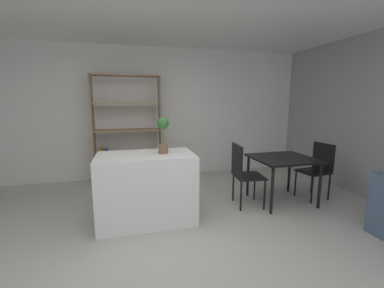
{
  "coord_description": "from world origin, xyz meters",
  "views": [
    {
      "loc": [
        -0.45,
        -2.59,
        1.62
      ],
      "look_at": [
        0.29,
        0.27,
        1.11
      ],
      "focal_mm": 23.47,
      "sensor_mm": 36.0,
      "label": 1
    }
  ],
  "objects_px": {
    "potted_plant_on_island": "(163,132)",
    "open_bookshelf": "(125,135)",
    "dining_chair_island_side": "(243,170)",
    "dining_table": "(283,163)",
    "dining_chair_window_side": "(318,166)",
    "kitchen_island": "(147,188)"
  },
  "relations": [
    {
      "from": "kitchen_island",
      "to": "dining_chair_window_side",
      "type": "xyz_separation_m",
      "value": [
        2.84,
        0.13,
        0.09
      ]
    },
    {
      "from": "kitchen_island",
      "to": "open_bookshelf",
      "type": "height_order",
      "value": "open_bookshelf"
    },
    {
      "from": "dining_chair_island_side",
      "to": "dining_chair_window_side",
      "type": "xyz_separation_m",
      "value": [
        1.37,
        -0.0,
        -0.03
      ]
    },
    {
      "from": "dining_chair_island_side",
      "to": "dining_chair_window_side",
      "type": "relative_size",
      "value": 1.05
    },
    {
      "from": "dining_chair_island_side",
      "to": "dining_chair_window_side",
      "type": "bearing_deg",
      "value": -83.16
    },
    {
      "from": "open_bookshelf",
      "to": "potted_plant_on_island",
      "type": "bearing_deg",
      "value": -74.01
    },
    {
      "from": "potted_plant_on_island",
      "to": "dining_table",
      "type": "height_order",
      "value": "potted_plant_on_island"
    },
    {
      "from": "potted_plant_on_island",
      "to": "open_bookshelf",
      "type": "height_order",
      "value": "open_bookshelf"
    },
    {
      "from": "potted_plant_on_island",
      "to": "dining_chair_window_side",
      "type": "distance_m",
      "value": 2.69
    },
    {
      "from": "potted_plant_on_island",
      "to": "open_bookshelf",
      "type": "distance_m",
      "value": 1.89
    },
    {
      "from": "dining_table",
      "to": "dining_chair_island_side",
      "type": "distance_m",
      "value": 0.69
    },
    {
      "from": "potted_plant_on_island",
      "to": "dining_table",
      "type": "relative_size",
      "value": 0.52
    },
    {
      "from": "kitchen_island",
      "to": "open_bookshelf",
      "type": "distance_m",
      "value": 1.89
    },
    {
      "from": "kitchen_island",
      "to": "dining_chair_island_side",
      "type": "relative_size",
      "value": 1.31
    },
    {
      "from": "open_bookshelf",
      "to": "dining_table",
      "type": "relative_size",
      "value": 2.26
    },
    {
      "from": "dining_chair_island_side",
      "to": "dining_table",
      "type": "bearing_deg",
      "value": -84.14
    },
    {
      "from": "kitchen_island",
      "to": "potted_plant_on_island",
      "type": "relative_size",
      "value": 2.64
    },
    {
      "from": "open_bookshelf",
      "to": "dining_chair_window_side",
      "type": "distance_m",
      "value": 3.56
    },
    {
      "from": "dining_table",
      "to": "dining_chair_window_side",
      "type": "bearing_deg",
      "value": 0.96
    },
    {
      "from": "dining_chair_island_side",
      "to": "dining_chair_window_side",
      "type": "distance_m",
      "value": 1.37
    },
    {
      "from": "open_bookshelf",
      "to": "dining_chair_island_side",
      "type": "distance_m",
      "value": 2.45
    },
    {
      "from": "dining_chair_window_side",
      "to": "potted_plant_on_island",
      "type": "bearing_deg",
      "value": -93.93
    }
  ]
}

